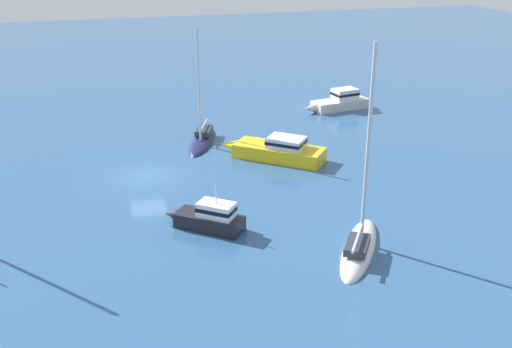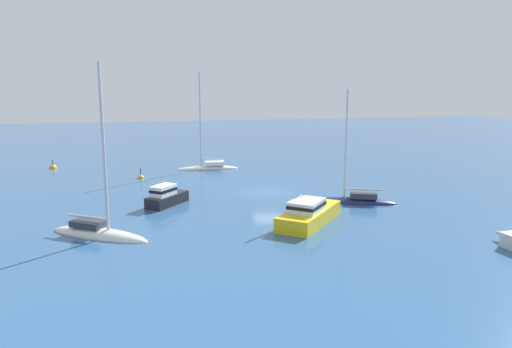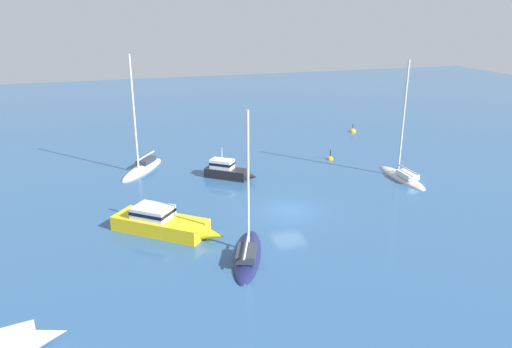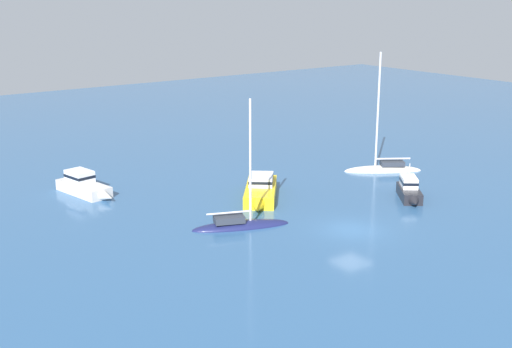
{
  "view_description": "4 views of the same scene",
  "coord_description": "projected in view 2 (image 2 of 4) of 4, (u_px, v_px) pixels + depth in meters",
  "views": [
    {
      "loc": [
        40.29,
        -3.19,
        16.44
      ],
      "look_at": [
        5.74,
        6.46,
        1.71
      ],
      "focal_mm": 42.72,
      "sensor_mm": 36.0,
      "label": 1
    },
    {
      "loc": [
        10.08,
        42.31,
        10.1
      ],
      "look_at": [
        2.38,
        6.1,
        2.94
      ],
      "focal_mm": 34.44,
      "sensor_mm": 36.0,
      "label": 2
    },
    {
      "loc": [
        -32.61,
        13.03,
        15.08
      ],
      "look_at": [
        2.38,
        1.97,
        2.48
      ],
      "focal_mm": 34.08,
      "sensor_mm": 36.0,
      "label": 3
    },
    {
      "loc": [
        -32.12,
        -32.53,
        16.55
      ],
      "look_at": [
        -0.96,
        10.33,
        2.02
      ],
      "focal_mm": 47.1,
      "sensor_mm": 36.0,
      "label": 4
    }
  ],
  "objects": [
    {
      "name": "ground_plane",
      "position": [
        268.0,
        192.0,
        44.61
      ],
      "size": [
        160.0,
        160.0,
        0.0
      ],
      "primitive_type": "plane",
      "color": "#2D5684"
    },
    {
      "name": "ketch",
      "position": [
        208.0,
        167.0,
        56.08
      ],
      "size": [
        7.06,
        1.74,
        11.21
      ],
      "rotation": [
        0.0,
        0.0,
        6.27
      ],
      "color": "silver",
      "rests_on": "ground"
    },
    {
      "name": "sailboat",
      "position": [
        99.0,
        233.0,
        32.12
      ],
      "size": [
        7.04,
        5.37,
        11.71
      ],
      "rotation": [
        0.0,
        0.0,
        2.56
      ],
      "color": "silver",
      "rests_on": "ground"
    },
    {
      "name": "ketch_1",
      "position": [
        354.0,
        201.0,
        40.8
      ],
      "size": [
        7.32,
        4.19,
        9.78
      ],
      "rotation": [
        0.0,
        0.0,
        5.91
      ],
      "color": "#191E4C",
      "rests_on": "ground"
    },
    {
      "name": "cabin_cruiser",
      "position": [
        310.0,
        213.0,
        35.13
      ],
      "size": [
        6.69,
        7.59,
        1.8
      ],
      "rotation": [
        0.0,
        0.0,
        4.02
      ],
      "color": "yellow",
      "rests_on": "ground"
    },
    {
      "name": "cabin_cruiser_1",
      "position": [
        168.0,
        196.0,
        40.08
      ],
      "size": [
        4.04,
        4.65,
        2.86
      ],
      "rotation": [
        0.0,
        0.0,
        4.04
      ],
      "color": "black",
      "rests_on": "ground"
    },
    {
      "name": "channel_buoy",
      "position": [
        53.0,
        168.0,
        56.59
      ],
      "size": [
        0.86,
        0.86,
        1.41
      ],
      "color": "orange",
      "rests_on": "ground"
    },
    {
      "name": "mooring_buoy",
      "position": [
        141.0,
        178.0,
        50.96
      ],
      "size": [
        0.68,
        0.68,
        1.39
      ],
      "color": "orange",
      "rests_on": "ground"
    }
  ]
}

